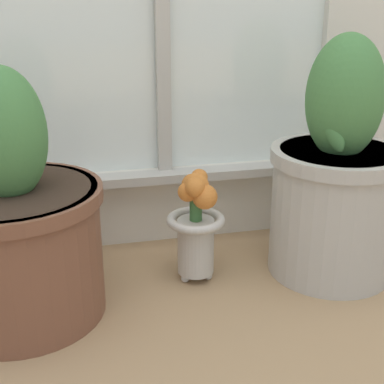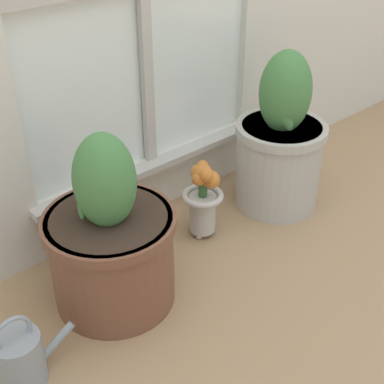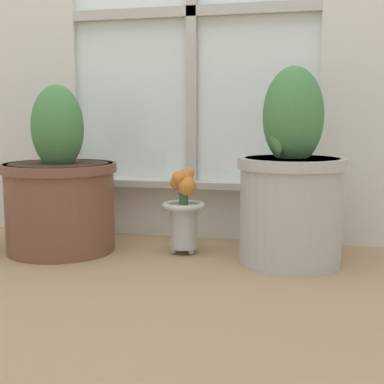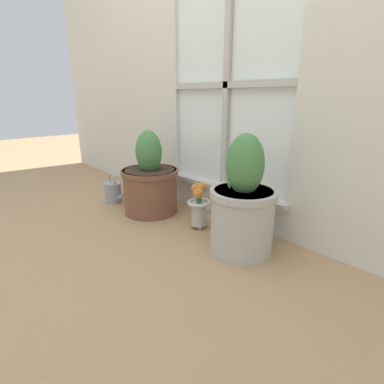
% 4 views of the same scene
% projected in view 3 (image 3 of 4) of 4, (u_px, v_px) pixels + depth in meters
% --- Properties ---
extents(ground_plane, '(10.00, 10.00, 0.00)m').
position_uv_depth(ground_plane, '(131.00, 294.00, 1.34)').
color(ground_plane, tan).
extents(potted_plant_left, '(0.37, 0.37, 0.54)m').
position_uv_depth(potted_plant_left, '(60.00, 191.00, 1.74)').
color(potted_plant_left, brown).
rests_on(potted_plant_left, ground_plane).
extents(potted_plant_right, '(0.32, 0.32, 0.59)m').
position_uv_depth(potted_plant_right, '(291.00, 186.00, 1.59)').
color(potted_plant_right, '#B7B2A8').
rests_on(potted_plant_right, ground_plane).
extents(flower_vase, '(0.14, 0.14, 0.28)m').
position_uv_depth(flower_vase, '(184.00, 206.00, 1.71)').
color(flower_vase, '#BCB7AD').
rests_on(flower_vase, ground_plane).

